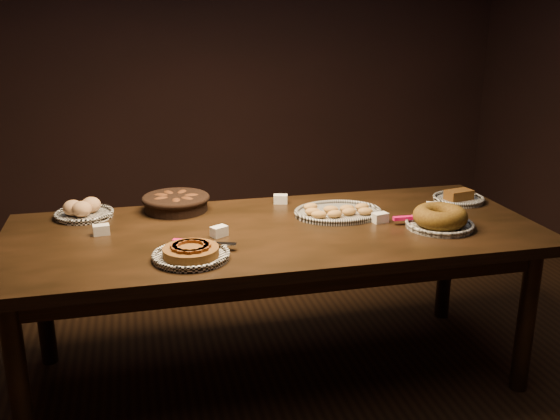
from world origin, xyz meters
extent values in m
plane|color=black|center=(0.00, 0.00, 0.00)|extent=(5.00, 5.00, 0.00)
cube|color=black|center=(0.00, 0.00, 0.72)|extent=(2.40, 1.00, 0.05)
cylinder|color=black|center=(-1.08, -0.38, 0.35)|extent=(0.08, 0.08, 0.70)
cylinder|color=black|center=(1.08, -0.38, 0.35)|extent=(0.08, 0.08, 0.70)
cylinder|color=black|center=(-1.08, 0.38, 0.35)|extent=(0.08, 0.08, 0.70)
cylinder|color=black|center=(1.08, 0.38, 0.35)|extent=(0.08, 0.08, 0.70)
torus|color=white|center=(-0.41, -0.28, 0.77)|extent=(0.31, 0.31, 0.02)
cylinder|color=#4F310F|center=(-0.41, -0.28, 0.78)|extent=(0.26, 0.26, 0.04)
cube|color=#623010|center=(-0.35, -0.29, 0.80)|extent=(0.03, 0.08, 0.01)
cube|color=#623010|center=(-0.35, -0.26, 0.80)|extent=(0.05, 0.08, 0.01)
cube|color=#623010|center=(-0.37, -0.23, 0.80)|extent=(0.07, 0.07, 0.01)
cube|color=#623010|center=(-0.40, -0.22, 0.80)|extent=(0.08, 0.03, 0.01)
cube|color=#623010|center=(-0.43, -0.22, 0.80)|extent=(0.08, 0.05, 0.01)
cube|color=#623010|center=(-0.45, -0.24, 0.80)|extent=(0.07, 0.07, 0.01)
cube|color=#623010|center=(-0.46, -0.27, 0.80)|extent=(0.03, 0.08, 0.01)
cube|color=#623010|center=(-0.46, -0.30, 0.80)|extent=(0.05, 0.08, 0.01)
cube|color=#623010|center=(-0.44, -0.33, 0.80)|extent=(0.07, 0.07, 0.01)
cube|color=#623010|center=(-0.42, -0.34, 0.80)|extent=(0.08, 0.03, 0.01)
cube|color=#623010|center=(-0.38, -0.34, 0.80)|extent=(0.08, 0.05, 0.01)
cube|color=#623010|center=(-0.36, -0.32, 0.80)|extent=(0.07, 0.07, 0.01)
cube|color=#FF0C66|center=(-0.41, -0.16, 0.78)|extent=(0.12, 0.06, 0.02)
cube|color=silver|center=(-0.29, -0.20, 0.78)|extent=(0.15, 0.08, 0.00)
torus|color=black|center=(0.34, 0.13, 0.77)|extent=(0.34, 0.34, 0.02)
ellipsoid|color=olive|center=(0.23, 0.06, 0.78)|extent=(0.08, 0.06, 0.04)
ellipsoid|color=olive|center=(0.30, 0.06, 0.78)|extent=(0.08, 0.05, 0.04)
ellipsoid|color=olive|center=(0.38, 0.07, 0.78)|extent=(0.08, 0.06, 0.04)
ellipsoid|color=olive|center=(0.46, 0.06, 0.78)|extent=(0.08, 0.06, 0.04)
ellipsoid|color=olive|center=(0.21, 0.12, 0.78)|extent=(0.07, 0.05, 0.04)
ellipsoid|color=olive|center=(0.31, 0.13, 0.78)|extent=(0.08, 0.06, 0.04)
ellipsoid|color=olive|center=(0.39, 0.12, 0.78)|extent=(0.08, 0.05, 0.04)
ellipsoid|color=olive|center=(0.47, 0.13, 0.78)|extent=(0.08, 0.06, 0.04)
ellipsoid|color=olive|center=(0.22, 0.19, 0.78)|extent=(0.08, 0.06, 0.04)
torus|color=black|center=(0.73, -0.16, 0.77)|extent=(0.31, 0.31, 0.02)
torus|color=brown|center=(0.73, -0.16, 0.80)|extent=(0.30, 0.30, 0.08)
cube|color=#FF0C66|center=(0.60, -0.08, 0.78)|extent=(0.12, 0.03, 0.02)
cube|color=silver|center=(0.73, -0.08, 0.78)|extent=(0.15, 0.04, 0.00)
cylinder|color=black|center=(-0.41, 0.38, 0.79)|extent=(0.37, 0.37, 0.08)
torus|color=black|center=(-0.41, 0.38, 0.81)|extent=(0.33, 0.33, 0.03)
ellipsoid|color=black|center=(-0.34, 0.37, 0.81)|extent=(0.10, 0.06, 0.05)
ellipsoid|color=black|center=(-0.38, 0.45, 0.81)|extent=(0.09, 0.11, 0.05)
ellipsoid|color=black|center=(-0.44, 0.45, 0.81)|extent=(0.09, 0.11, 0.05)
ellipsoid|color=black|center=(-0.48, 0.41, 0.81)|extent=(0.11, 0.09, 0.05)
ellipsoid|color=black|center=(-0.48, 0.35, 0.81)|extent=(0.11, 0.08, 0.05)
ellipsoid|color=black|center=(-0.42, 0.30, 0.81)|extent=(0.06, 0.10, 0.05)
ellipsoid|color=black|center=(-0.36, 0.32, 0.81)|extent=(0.11, 0.11, 0.05)
torus|color=white|center=(-0.85, 0.38, 0.77)|extent=(0.28, 0.28, 0.02)
ellipsoid|color=#A3744B|center=(-0.90, 0.38, 0.80)|extent=(0.09, 0.09, 0.07)
ellipsoid|color=#A3744B|center=(-0.81, 0.41, 0.80)|extent=(0.09, 0.09, 0.07)
ellipsoid|color=#A3744B|center=(-0.86, 0.35, 0.80)|extent=(0.09, 0.09, 0.07)
torus|color=black|center=(1.02, 0.20, 0.77)|extent=(0.26, 0.26, 0.02)
cube|color=#4F310F|center=(1.02, 0.20, 0.79)|extent=(0.15, 0.10, 0.05)
cube|color=white|center=(-0.26, -0.04, 0.77)|extent=(0.08, 0.07, 0.04)
cube|color=white|center=(0.12, 0.38, 0.77)|extent=(0.08, 0.06, 0.04)
cube|color=white|center=(0.50, -0.03, 0.77)|extent=(0.08, 0.06, 0.04)
cube|color=white|center=(-0.76, 0.10, 0.77)|extent=(0.07, 0.05, 0.04)
cube|color=white|center=(0.81, 0.07, 0.77)|extent=(0.08, 0.07, 0.04)
camera|label=1|loc=(-0.60, -2.59, 1.67)|focal=40.00mm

